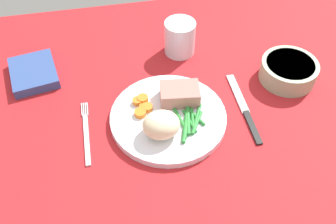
% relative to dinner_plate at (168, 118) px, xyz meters
% --- Properties ---
extents(dining_table, '(1.20, 0.90, 0.02)m').
position_rel_dinner_plate_xyz_m(dining_table, '(0.00, 0.01, -0.02)').
color(dining_table, red).
rests_on(dining_table, ground).
extents(dinner_plate, '(0.25, 0.25, 0.02)m').
position_rel_dinner_plate_xyz_m(dinner_plate, '(0.00, 0.00, 0.00)').
color(dinner_plate, white).
rests_on(dinner_plate, dining_table).
extents(meat_portion, '(0.09, 0.07, 0.04)m').
position_rel_dinner_plate_xyz_m(meat_portion, '(0.03, 0.04, 0.03)').
color(meat_portion, '#B2756B').
rests_on(meat_portion, dinner_plate).
extents(mashed_potatoes, '(0.07, 0.07, 0.05)m').
position_rel_dinner_plate_xyz_m(mashed_potatoes, '(-0.02, -0.04, 0.03)').
color(mashed_potatoes, beige).
rests_on(mashed_potatoes, dinner_plate).
extents(carrot_slices, '(0.04, 0.06, 0.01)m').
position_rel_dinner_plate_xyz_m(carrot_slices, '(-0.05, 0.03, 0.01)').
color(carrot_slices, orange).
rests_on(carrot_slices, dinner_plate).
extents(green_beans, '(0.06, 0.11, 0.01)m').
position_rel_dinner_plate_xyz_m(green_beans, '(0.04, -0.03, 0.01)').
color(green_beans, '#2D8C38').
rests_on(green_beans, dinner_plate).
extents(fork, '(0.01, 0.17, 0.00)m').
position_rel_dinner_plate_xyz_m(fork, '(-0.17, -0.00, -0.01)').
color(fork, silver).
rests_on(fork, dining_table).
extents(knife, '(0.02, 0.21, 0.01)m').
position_rel_dinner_plate_xyz_m(knife, '(0.17, -0.00, -0.01)').
color(knife, black).
rests_on(knife, dining_table).
extents(water_glass, '(0.08, 0.08, 0.08)m').
position_rel_dinner_plate_xyz_m(water_glass, '(0.07, 0.22, 0.03)').
color(water_glass, silver).
rests_on(water_glass, dining_table).
extents(salad_bowl, '(0.13, 0.13, 0.05)m').
position_rel_dinner_plate_xyz_m(salad_bowl, '(0.30, 0.07, 0.02)').
color(salad_bowl, '#99B28C').
rests_on(salad_bowl, dining_table).
extents(napkin, '(0.12, 0.14, 0.02)m').
position_rel_dinner_plate_xyz_m(napkin, '(-0.28, 0.19, 0.00)').
color(napkin, '#334C8C').
rests_on(napkin, dining_table).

